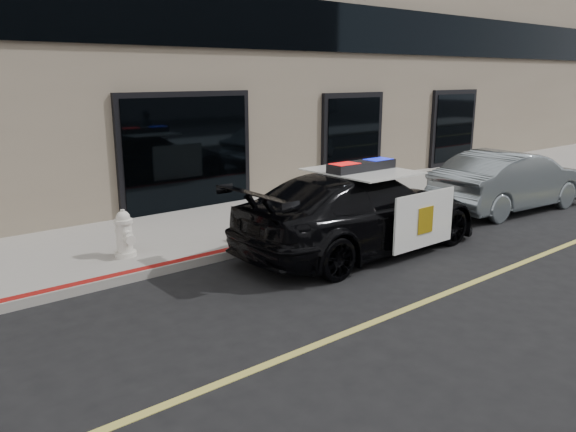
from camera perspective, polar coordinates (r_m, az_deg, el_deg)
ground at (r=9.37m, az=17.66°, el=-6.74°), size 120.00×120.00×0.00m
sidewalk_n at (r=12.79m, az=-2.28°, el=-0.17°), size 60.00×3.50×0.15m
police_car at (r=10.56m, az=7.38°, el=0.50°), size 2.38×5.22×1.71m
silver_sedan at (r=14.76m, az=21.71°, el=3.36°), size 2.40×4.73×1.46m
fire_hydrant at (r=10.14m, az=-16.28°, el=-1.83°), size 0.38×0.53×0.83m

